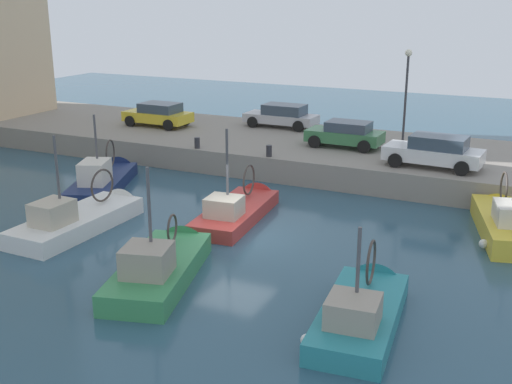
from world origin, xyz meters
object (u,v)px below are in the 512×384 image
at_px(parked_car_green, 346,134).
at_px(mooring_bollard_mid, 269,151).
at_px(fishing_boat_red, 239,214).
at_px(parked_car_white, 435,151).
at_px(mooring_bollard_north, 197,143).
at_px(fishing_boat_yellow, 505,230).
at_px(fishing_boat_teal, 362,316).
at_px(parked_car_silver, 282,116).
at_px(fishing_boat_navy, 105,184).
at_px(fishing_boat_green, 163,272).
at_px(fishing_boat_white, 84,224).
at_px(quay_streetlamp, 407,81).
at_px(parked_car_yellow, 158,114).

xyz_separation_m(parked_car_green, mooring_bollard_mid, (-3.50, 2.67, -0.41)).
relative_size(fishing_boat_red, mooring_bollard_mid, 11.53).
relative_size(parked_car_white, mooring_bollard_north, 7.95).
xyz_separation_m(fishing_boat_yellow, fishing_boat_red, (-2.72, 9.90, -0.01)).
bearing_deg(fishing_boat_teal, mooring_bollard_mid, 35.17).
bearing_deg(fishing_boat_red, parked_car_silver, 15.75).
height_order(fishing_boat_navy, parked_car_silver, fishing_boat_navy).
bearing_deg(fishing_boat_teal, fishing_boat_yellow, -18.01).
relative_size(parked_car_silver, mooring_bollard_north, 7.77).
bearing_deg(fishing_boat_green, fishing_boat_yellow, -46.85).
distance_m(fishing_boat_red, parked_car_white, 9.46).
bearing_deg(fishing_boat_navy, parked_car_silver, -20.73).
bearing_deg(parked_car_silver, fishing_boat_green, -168.13).
relative_size(fishing_boat_white, parked_car_silver, 1.52).
bearing_deg(fishing_boat_white, fishing_boat_teal, -101.88).
bearing_deg(fishing_boat_red, fishing_boat_yellow, -74.66).
distance_m(mooring_bollard_mid, quay_streetlamp, 8.18).
relative_size(fishing_boat_teal, quay_streetlamp, 1.22).
distance_m(fishing_boat_navy, parked_car_silver, 12.04).
distance_m(parked_car_white, mooring_bollard_north, 11.61).
bearing_deg(parked_car_green, parked_car_white, -113.42).
height_order(fishing_boat_teal, fishing_boat_yellow, fishing_boat_yellow).
xyz_separation_m(parked_car_yellow, mooring_bollard_mid, (-4.02, -9.04, -0.43)).
height_order(fishing_boat_white, parked_car_white, fishing_boat_white).
height_order(fishing_boat_yellow, parked_car_green, fishing_boat_yellow).
relative_size(fishing_boat_teal, parked_car_silver, 1.38).
distance_m(fishing_boat_green, quay_streetlamp, 18.06).
height_order(fishing_boat_white, quay_streetlamp, quay_streetlamp).
distance_m(parked_car_yellow, mooring_bollard_mid, 9.90).
relative_size(fishing_boat_teal, parked_car_yellow, 1.47).
distance_m(fishing_boat_navy, parked_car_green, 12.17).
xyz_separation_m(fishing_boat_navy, quay_streetlamp, (9.94, -11.62, 4.31)).
bearing_deg(parked_car_silver, parked_car_white, -119.05).
height_order(parked_car_silver, mooring_bollard_mid, parked_car_silver).
bearing_deg(fishing_boat_white, fishing_boat_green, -115.02).
xyz_separation_m(fishing_boat_teal, mooring_bollard_north, (11.56, 12.15, 1.37)).
relative_size(fishing_boat_yellow, fishing_boat_red, 1.01).
relative_size(fishing_boat_white, mooring_bollard_north, 11.79).
relative_size(fishing_boat_green, parked_car_silver, 1.51).
bearing_deg(parked_car_green, fishing_boat_green, 175.78).
bearing_deg(parked_car_yellow, parked_car_green, -92.54).
bearing_deg(mooring_bollard_north, quay_streetlamp, -58.19).
bearing_deg(fishing_boat_navy, fishing_boat_red, -97.87).
xyz_separation_m(fishing_boat_yellow, mooring_bollard_mid, (2.63, 11.05, 1.36)).
xyz_separation_m(fishing_boat_yellow, parked_car_green, (6.13, 8.38, 1.77)).
bearing_deg(parked_car_white, parked_car_yellow, 81.01).
height_order(parked_car_yellow, mooring_bollard_north, parked_car_yellow).
height_order(fishing_boat_red, parked_car_white, fishing_boat_red).
relative_size(parked_car_yellow, mooring_bollard_mid, 7.28).
xyz_separation_m(fishing_boat_green, parked_car_white, (12.92, -5.95, 1.82)).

